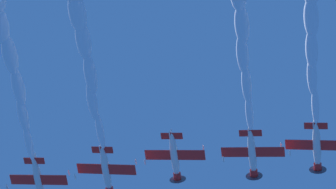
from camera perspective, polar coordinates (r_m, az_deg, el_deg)
The scene contains 9 objects.
airplane_lead at distance 86.34m, azimuth -12.82°, elevation -8.58°, with size 9.10×8.33×3.10m.
airplane_left_wingman at distance 83.56m, azimuth -6.21°, elevation -7.71°, with size 9.00×8.33×3.23m.
airplane_right_wingman at distance 84.64m, azimuth 0.68°, elevation -6.34°, with size 9.08×8.33×3.12m.
airplane_outer_left at distance 84.36m, azimuth 8.46°, elevation -5.97°, with size 9.12×8.33×3.21m.
airplane_outer_right at distance 85.55m, azimuth 14.71°, elevation -5.18°, with size 8.94×8.32×3.51m.
smoke_trail_lead at distance 79.32m, azimuth -15.91°, elevation 4.97°, with size 5.06×27.34×2.68m.
smoke_trail_left_wingman at distance 76.52m, azimuth -8.83°, elevation 6.36°, with size 4.27×27.05×2.68m.
smoke_trail_outer_left at distance 77.24m, azimuth 7.31°, elevation 8.23°, with size 5.06×26.77×2.86m.
smoke_trail_outer_right at distance 78.58m, azimuth 14.09°, elevation 8.72°, with size 4.63×26.90×2.68m.
Camera 1 is at (-7.42, 36.54, 1.77)m, focal length 60.74 mm.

